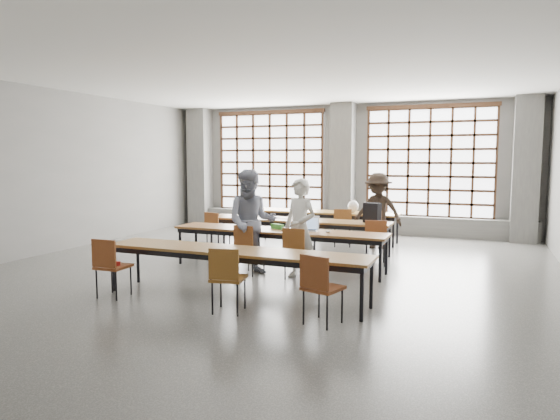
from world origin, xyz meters
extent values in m
plane|color=#494947|center=(0.00, 0.00, 0.00)|extent=(11.00, 11.00, 0.00)
plane|color=silver|center=(0.00, 0.00, 3.50)|extent=(11.00, 11.00, 0.00)
plane|color=slate|center=(0.00, 5.50, 1.75)|extent=(10.00, 0.00, 10.00)
plane|color=slate|center=(-5.00, 0.00, 1.75)|extent=(0.00, 11.00, 11.00)
cube|color=#51514E|center=(-4.50, 5.22, 1.75)|extent=(0.60, 0.55, 3.50)
cube|color=#51514E|center=(0.00, 5.22, 1.75)|extent=(0.60, 0.55, 3.50)
cube|color=#51514E|center=(4.50, 5.22, 1.75)|extent=(0.60, 0.55, 3.50)
cube|color=white|center=(-2.25, 5.48, 1.90)|extent=(3.20, 0.02, 2.80)
cube|color=black|center=(-2.25, 5.40, 1.90)|extent=(3.20, 0.05, 2.80)
cube|color=black|center=(-2.25, 5.40, 0.45)|extent=(3.32, 0.07, 0.10)
cube|color=black|center=(-2.25, 5.40, 3.35)|extent=(3.32, 0.07, 0.10)
cube|color=white|center=(2.25, 5.48, 1.90)|extent=(3.20, 0.02, 2.80)
cube|color=black|center=(2.25, 5.40, 1.90)|extent=(3.20, 0.05, 2.80)
cube|color=black|center=(2.25, 5.40, 0.45)|extent=(3.32, 0.07, 0.10)
cube|color=black|center=(2.25, 5.40, 3.35)|extent=(3.32, 0.07, 0.10)
cube|color=#51514E|center=(0.00, 5.30, 0.25)|extent=(9.80, 0.35, 0.50)
cube|color=brown|center=(-0.21, 3.56, 0.71)|extent=(4.00, 0.70, 0.04)
cube|color=black|center=(-0.21, 3.56, 0.65)|extent=(3.90, 0.64, 0.08)
cylinder|color=black|center=(-2.13, 3.27, 0.34)|extent=(0.05, 0.05, 0.69)
cylinder|color=black|center=(-2.13, 3.85, 0.34)|extent=(0.05, 0.05, 0.69)
cylinder|color=black|center=(1.71, 3.27, 0.34)|extent=(0.05, 0.05, 0.69)
cylinder|color=black|center=(1.71, 3.85, 0.34)|extent=(0.05, 0.05, 0.69)
cube|color=brown|center=(-0.09, 1.83, 0.71)|extent=(4.00, 0.70, 0.04)
cube|color=black|center=(-0.09, 1.83, 0.65)|extent=(3.90, 0.64, 0.08)
cylinder|color=black|center=(-2.01, 1.54, 0.34)|extent=(0.05, 0.05, 0.69)
cylinder|color=black|center=(-2.01, 2.12, 0.34)|extent=(0.05, 0.05, 0.69)
cylinder|color=black|center=(1.83, 1.54, 0.34)|extent=(0.05, 0.05, 0.69)
cylinder|color=black|center=(1.83, 2.12, 0.34)|extent=(0.05, 0.05, 0.69)
cube|color=brown|center=(0.13, 0.26, 0.71)|extent=(4.00, 0.70, 0.04)
cube|color=black|center=(0.13, 0.26, 0.65)|extent=(3.90, 0.64, 0.08)
cylinder|color=black|center=(-1.79, -0.03, 0.34)|extent=(0.05, 0.05, 0.69)
cylinder|color=black|center=(-1.79, 0.55, 0.34)|extent=(0.05, 0.05, 0.69)
cylinder|color=black|center=(2.05, -0.03, 0.34)|extent=(0.05, 0.05, 0.69)
cylinder|color=black|center=(2.05, 0.55, 0.34)|extent=(0.05, 0.05, 0.69)
cube|color=brown|center=(0.29, -1.80, 0.71)|extent=(4.00, 0.70, 0.04)
cube|color=black|center=(0.29, -1.80, 0.65)|extent=(3.90, 0.64, 0.08)
cylinder|color=black|center=(-1.63, -2.09, 0.34)|extent=(0.05, 0.05, 0.69)
cylinder|color=black|center=(-1.63, -1.51, 0.34)|extent=(0.05, 0.05, 0.69)
cylinder|color=black|center=(2.21, -2.09, 0.34)|extent=(0.05, 0.05, 0.69)
cylinder|color=black|center=(2.21, -1.51, 0.34)|extent=(0.05, 0.05, 0.69)
cube|color=brown|center=(-1.61, 3.01, 0.45)|extent=(0.51, 0.51, 0.04)
cube|color=brown|center=(-1.66, 2.82, 0.68)|extent=(0.39, 0.13, 0.40)
cylinder|color=black|center=(-1.61, 3.01, 0.23)|extent=(0.02, 0.02, 0.45)
cube|color=brown|center=(0.59, 3.01, 0.45)|extent=(0.52, 0.52, 0.04)
cube|color=brown|center=(0.65, 2.82, 0.68)|extent=(0.39, 0.15, 0.40)
cylinder|color=black|center=(0.59, 3.01, 0.23)|extent=(0.02, 0.02, 0.45)
cube|color=brown|center=(1.39, 3.01, 0.45)|extent=(0.51, 0.51, 0.04)
cube|color=brown|center=(1.34, 2.82, 0.68)|extent=(0.39, 0.13, 0.40)
cylinder|color=black|center=(1.39, 3.01, 0.23)|extent=(0.02, 0.02, 0.45)
cube|color=brown|center=(-1.69, 1.28, 0.45)|extent=(0.51, 0.51, 0.04)
cube|color=brown|center=(-1.74, 1.08, 0.68)|extent=(0.39, 0.13, 0.40)
cylinder|color=black|center=(-1.69, 1.28, 0.23)|extent=(0.02, 0.02, 0.45)
cube|color=brown|center=(0.31, 1.28, 0.45)|extent=(0.51, 0.51, 0.04)
cube|color=brown|center=(0.36, 1.08, 0.68)|extent=(0.40, 0.13, 0.40)
cylinder|color=black|center=(0.31, 1.28, 0.23)|extent=(0.02, 0.02, 0.45)
cube|color=brown|center=(1.71, 1.28, 0.45)|extent=(0.49, 0.49, 0.04)
cube|color=brown|center=(1.75, 1.08, 0.68)|extent=(0.40, 0.11, 0.40)
cylinder|color=black|center=(1.71, 1.28, 0.23)|extent=(0.02, 0.02, 0.45)
cube|color=brown|center=(-0.17, -0.29, 0.45)|extent=(0.49, 0.49, 0.04)
cube|color=brown|center=(-0.21, -0.49, 0.68)|extent=(0.40, 0.11, 0.40)
cylinder|color=black|center=(-0.17, -0.29, 0.23)|extent=(0.02, 0.02, 0.45)
cube|color=brown|center=(0.73, -0.29, 0.45)|extent=(0.46, 0.46, 0.04)
cube|color=brown|center=(0.70, -0.49, 0.68)|extent=(0.40, 0.07, 0.40)
cylinder|color=black|center=(0.73, -0.29, 0.23)|extent=(0.02, 0.02, 0.45)
cube|color=brown|center=(-1.41, -2.35, 0.45)|extent=(0.44, 0.44, 0.04)
cube|color=brown|center=(-1.40, -2.55, 0.68)|extent=(0.40, 0.05, 0.40)
cylinder|color=black|center=(-1.41, -2.35, 0.23)|extent=(0.02, 0.02, 0.45)
cube|color=brown|center=(0.49, -2.35, 0.45)|extent=(0.49, 0.49, 0.04)
cube|color=brown|center=(0.52, -2.55, 0.68)|extent=(0.40, 0.10, 0.40)
cylinder|color=black|center=(0.49, -2.35, 0.23)|extent=(0.02, 0.02, 0.45)
cube|color=brown|center=(1.79, -2.35, 0.45)|extent=(0.52, 0.52, 0.04)
cube|color=brown|center=(1.73, -2.54, 0.68)|extent=(0.39, 0.14, 0.40)
cylinder|color=black|center=(1.79, -2.35, 0.23)|extent=(0.02, 0.02, 0.45)
imported|color=white|center=(0.73, -0.24, 0.85)|extent=(0.71, 0.58, 1.69)
imported|color=#19244B|center=(-0.17, -0.24, 0.92)|extent=(1.09, 0.98, 1.83)
imported|color=black|center=(1.39, 3.06, 0.85)|extent=(1.15, 0.73, 1.70)
cube|color=#B9B9BE|center=(0.68, 0.31, 0.74)|extent=(0.39, 0.30, 0.02)
cube|color=black|center=(0.68, 0.30, 0.75)|extent=(0.32, 0.21, 0.00)
cube|color=#B9B9BE|center=(0.66, 0.45, 0.86)|extent=(0.37, 0.11, 0.26)
cube|color=#93BCFF|center=(0.66, 0.43, 0.83)|extent=(0.31, 0.08, 0.21)
cube|color=silver|center=(1.14, 3.61, 0.74)|extent=(0.40, 0.33, 0.02)
cube|color=black|center=(1.15, 3.60, 0.75)|extent=(0.33, 0.24, 0.00)
cube|color=silver|center=(1.12, 3.75, 0.86)|extent=(0.37, 0.14, 0.26)
cube|color=#8CA6F1|center=(1.12, 3.74, 0.83)|extent=(0.31, 0.11, 0.21)
ellipsoid|color=white|center=(1.08, 0.24, 0.75)|extent=(0.11, 0.08, 0.04)
cube|color=#37872C|center=(0.08, 0.34, 0.78)|extent=(0.27, 0.17, 0.09)
cube|color=black|center=(0.31, 0.16, 0.74)|extent=(0.14, 0.08, 0.01)
cube|color=silver|center=(-0.69, 1.88, 0.73)|extent=(0.30, 0.22, 0.00)
cube|color=white|center=(-0.39, 1.78, 0.73)|extent=(0.31, 0.23, 0.00)
cube|color=white|center=(0.01, 1.83, 0.73)|extent=(0.33, 0.26, 0.00)
cube|color=black|center=(1.51, 1.88, 0.93)|extent=(0.36, 0.28, 0.40)
ellipsoid|color=white|center=(0.69, 3.61, 0.87)|extent=(0.31, 0.28, 0.29)
cube|color=maroon|center=(-1.41, -2.35, 0.50)|extent=(0.20, 0.09, 0.06)
camera|label=1|loc=(3.54, -8.07, 2.03)|focal=32.00mm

